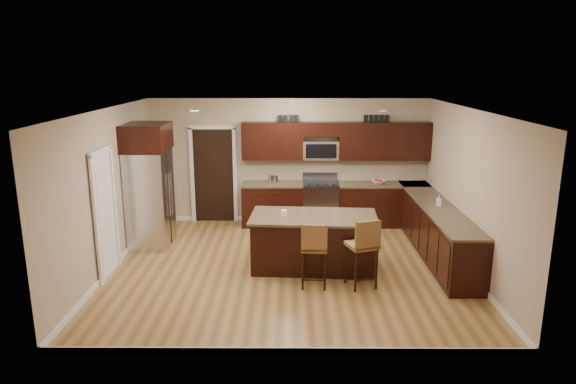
{
  "coord_description": "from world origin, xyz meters",
  "views": [
    {
      "loc": [
        0.04,
        -8.25,
        3.39
      ],
      "look_at": [
        -0.01,
        0.4,
        1.24
      ],
      "focal_mm": 32.0,
      "sensor_mm": 36.0,
      "label": 1
    }
  ],
  "objects_px": {
    "stool_right": "(364,245)",
    "refrigerator": "(149,184)",
    "range": "(320,204)",
    "island": "(313,243)",
    "stool_mid": "(314,248)"
  },
  "relations": [
    {
      "from": "range",
      "to": "stool_right",
      "type": "relative_size",
      "value": 0.99
    },
    {
      "from": "stool_mid",
      "to": "stool_right",
      "type": "relative_size",
      "value": 0.95
    },
    {
      "from": "range",
      "to": "island",
      "type": "relative_size",
      "value": 0.51
    },
    {
      "from": "island",
      "to": "stool_mid",
      "type": "relative_size",
      "value": 2.07
    },
    {
      "from": "stool_mid",
      "to": "stool_right",
      "type": "xyz_separation_m",
      "value": [
        0.76,
        -0.0,
        0.04
      ]
    },
    {
      "from": "island",
      "to": "refrigerator",
      "type": "relative_size",
      "value": 0.93
    },
    {
      "from": "range",
      "to": "stool_mid",
      "type": "height_order",
      "value": "range"
    },
    {
      "from": "stool_right",
      "to": "refrigerator",
      "type": "relative_size",
      "value": 0.48
    },
    {
      "from": "stool_mid",
      "to": "stool_right",
      "type": "distance_m",
      "value": 0.76
    },
    {
      "from": "stool_right",
      "to": "range",
      "type": "bearing_deg",
      "value": 79.24
    },
    {
      "from": "stool_right",
      "to": "refrigerator",
      "type": "bearing_deg",
      "value": 133.81
    },
    {
      "from": "range",
      "to": "island",
      "type": "distance_m",
      "value": 2.43
    },
    {
      "from": "range",
      "to": "stool_right",
      "type": "height_order",
      "value": "stool_right"
    },
    {
      "from": "stool_mid",
      "to": "refrigerator",
      "type": "relative_size",
      "value": 0.45
    },
    {
      "from": "island",
      "to": "refrigerator",
      "type": "height_order",
      "value": "refrigerator"
    }
  ]
}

